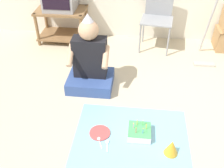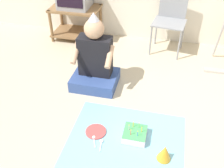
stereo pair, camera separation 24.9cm
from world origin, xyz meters
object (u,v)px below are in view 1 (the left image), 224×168
Objects in this scene: paper_plate at (100,133)px; dust_mop at (208,38)px; birthday_cake at (139,132)px; person_seated at (90,63)px; folding_chair at (158,14)px; party_hat_blue at (172,147)px.

dust_mop is at bearing 50.47° from paper_plate.
birthday_cake is at bearing 2.67° from paper_plate.
person_seated reaches higher than birthday_cake.
folding_chair is 1.33m from person_seated.
folding_chair reaches higher than birthday_cake.
paper_plate is (-0.38, -0.02, -0.04)m from birthday_cake.
birthday_cake is 0.38m from paper_plate.
folding_chair reaches higher than party_hat_blue.
dust_mop is 5.42× the size of birthday_cake.
folding_chair is 3.99× the size of birthday_cake.
person_seated reaches higher than folding_chair.
folding_chair reaches higher than paper_plate.
folding_chair is 5.60× the size of party_hat_blue.
dust_mop is 7.62× the size of party_hat_blue.
party_hat_blue is at bearing -46.40° from person_seated.
dust_mop is 1.74m from party_hat_blue.
party_hat_blue is at bearing -32.13° from birthday_cake.
dust_mop is 5.86× the size of paper_plate.
folding_chair is 2.04m from party_hat_blue.
person_seated is 4.42× the size of paper_plate.
dust_mop reaches higher than party_hat_blue.
dust_mop is at bearing 71.58° from party_hat_blue.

